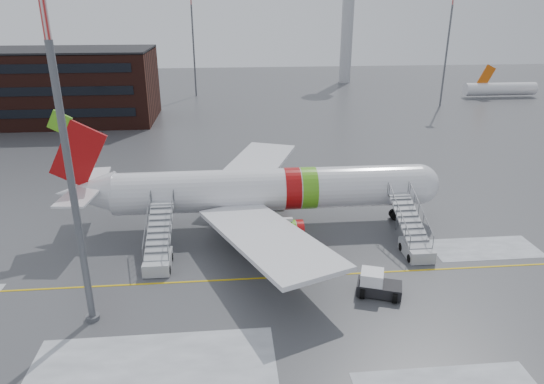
{
  "coord_description": "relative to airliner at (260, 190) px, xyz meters",
  "views": [
    {
      "loc": [
        -1.35,
        -32.61,
        19.3
      ],
      "look_at": [
        2.37,
        6.59,
        4.0
      ],
      "focal_mm": 32.0,
      "sensor_mm": 36.0,
      "label": 1
    }
  ],
  "objects": [
    {
      "name": "ground",
      "position": [
        -1.42,
        -8.59,
        -3.42
      ],
      "size": [
        260.0,
        260.0,
        0.0
      ],
      "primitive_type": "plane",
      "color": "#494C4F",
      "rests_on": "ground"
    },
    {
      "name": "airliner",
      "position": [
        0.0,
        0.0,
        0.0
      ],
      "size": [
        35.03,
        32.97,
        11.18
      ],
      "color": "white",
      "rests_on": "ground"
    },
    {
      "name": "airstair_fwd",
      "position": [
        12.33,
        -6.54,
        -2.35
      ],
      "size": [
        2.05,
        7.7,
        3.48
      ],
      "color": "#AAACB1",
      "rests_on": "ground"
    },
    {
      "name": "airstair_aft",
      "position": [
        -8.49,
        -6.54,
        -2.35
      ],
      "size": [
        2.05,
        7.7,
        3.48
      ],
      "color": "#B5B8BC",
      "rests_on": "ground"
    },
    {
      "name": "pushback_tug",
      "position": [
        7.4,
        -12.45,
        -2.63
      ],
      "size": [
        3.48,
        3.05,
        1.77
      ],
      "color": "black",
      "rests_on": "ground"
    },
    {
      "name": "light_mast_near",
      "position": [
        -11.96,
        -13.61,
        8.18
      ],
      "size": [
        1.2,
        1.2,
        22.21
      ],
      "color": "#595B60",
      "rests_on": "ground"
    },
    {
      "name": "control_tower",
      "position": [
        28.58,
        86.41,
        15.33
      ],
      "size": [
        6.4,
        6.4,
        30.0
      ],
      "color": "#B2B5BA",
      "rests_on": "ground"
    },
    {
      "name": "light_mast_far_ne",
      "position": [
        40.58,
        53.41,
        10.42
      ],
      "size": [
        1.2,
        1.2,
        24.25
      ],
      "color": "#595B60",
      "rests_on": "ground"
    },
    {
      "name": "light_mast_far_n",
      "position": [
        -9.42,
        69.41,
        10.42
      ],
      "size": [
        1.2,
        1.2,
        24.25
      ],
      "color": "#595B60",
      "rests_on": "ground"
    },
    {
      "name": "distant_aircraft",
      "position": [
        61.08,
        55.41,
        -3.42
      ],
      "size": [
        35.0,
        18.0,
        8.0
      ],
      "primitive_type": null,
      "color": "#D8590C",
      "rests_on": "ground"
    }
  ]
}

